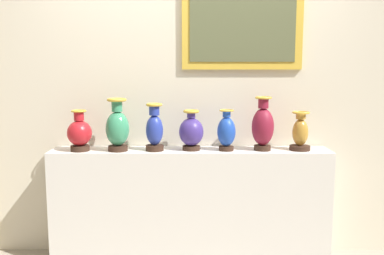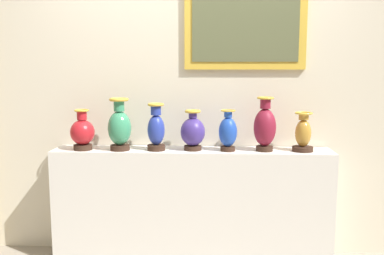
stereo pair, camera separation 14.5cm
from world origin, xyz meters
The scene contains 9 objects.
display_shelf centered at (0.00, 0.00, 0.45)m, with size 2.15×0.32×0.89m, color silver.
back_wall centered at (0.01, 0.22, 1.36)m, with size 4.82×0.14×2.70m.
vase_crimson centered at (-0.84, -0.05, 1.03)m, with size 0.19×0.19×0.31m.
vase_jade centered at (-0.55, -0.05, 1.07)m, with size 0.18×0.18×0.40m.
vase_cobalt centered at (-0.27, -0.04, 1.06)m, with size 0.14×0.14×0.36m.
vase_indigo centered at (0.01, -0.02, 1.03)m, with size 0.19×0.19×0.31m.
vase_sapphire centered at (0.27, -0.04, 1.04)m, with size 0.14×0.14×0.31m.
vase_burgundy centered at (0.55, -0.03, 1.08)m, with size 0.17×0.17×0.41m.
vase_ochre centered at (0.84, -0.02, 1.02)m, with size 0.16×0.16×0.30m.
Camera 1 is at (0.01, -3.18, 1.51)m, focal length 39.17 mm.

